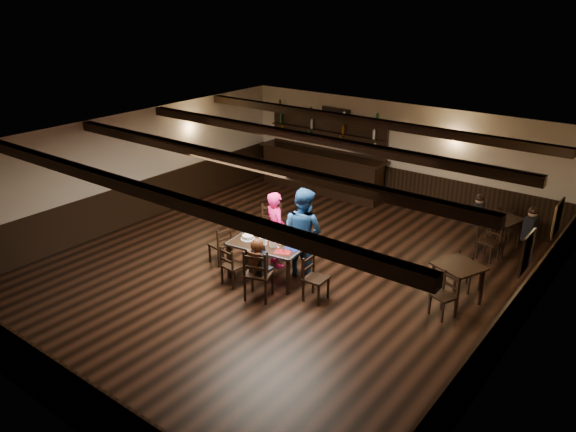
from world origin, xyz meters
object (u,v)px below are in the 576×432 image
Objects in this scene: cake at (248,237)px; bar_counter at (323,166)px; woman_pink at (276,229)px; man_blue at (303,232)px; chair_near_right at (257,272)px; chair_near_left at (230,264)px; dining_table at (266,249)px.

cake is 0.07× the size of bar_counter.
cake is 5.30m from bar_counter.
man_blue is at bearing -155.35° from woman_pink.
chair_near_right is 0.63× the size of woman_pink.
chair_near_left is 0.50× the size of woman_pink.
chair_near_left is at bearing 107.09° from woman_pink.
bar_counter is (-2.44, 5.74, 0.14)m from chair_near_right.
chair_near_right reaches higher than dining_table.
cake is (-0.19, -0.64, -0.01)m from woman_pink.
chair_near_left is 0.67m from cake.
cake reaches higher than chair_near_left.
cake is at bearing 95.05° from chair_near_left.
bar_counter is (-2.50, 4.39, -0.18)m from man_blue.
chair_near_right is 1.10m from cake.
chair_near_right is (0.39, -0.73, -0.07)m from dining_table.
dining_table is at bearing 58.21° from chair_near_left.
dining_table is 0.97× the size of woman_pink.
woman_pink is at bearing 6.02° from man_blue.
chair_near_left is (-0.38, -0.61, -0.19)m from dining_table.
woman_pink is (-0.63, 1.34, 0.21)m from chair_near_right.
woman_pink is 0.69m from man_blue.
chair_near_left is 0.21× the size of bar_counter.
woman_pink is 4.77m from bar_counter.
bar_counter reaches higher than man_blue.
chair_near_left is 1.55m from man_blue.
bar_counter is at bearing 112.27° from dining_table.
bar_counter is at bearing 106.58° from chair_near_left.
woman_pink is (-0.24, 0.61, 0.14)m from dining_table.
dining_table is 1.53× the size of chair_near_right.
chair_near_left is 0.78m from chair_near_right.
woman_pink is at bearing -67.62° from bar_counter.
cake is at bearing 41.60° from man_blue.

